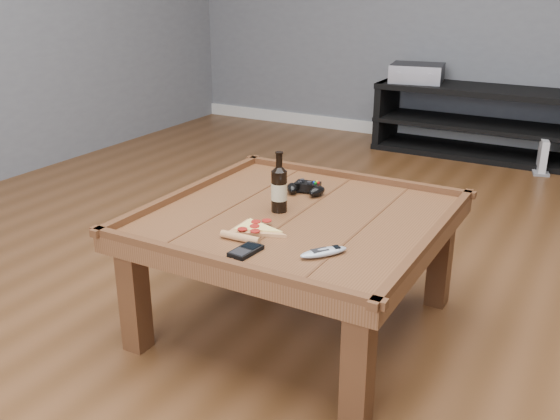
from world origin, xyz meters
The scene contains 11 objects.
ground centered at (0.00, 0.00, 0.00)m, with size 6.00×6.00×0.00m, color #4C2D15.
baseboard centered at (0.00, 2.99, 0.05)m, with size 5.00×0.02×0.10m, color silver.
coffee_table centered at (0.00, 0.00, 0.39)m, with size 1.03×1.03×0.48m.
media_console centered at (0.00, 2.75, 0.25)m, with size 1.40×0.45×0.50m.
beer_bottle centered at (-0.08, 0.00, 0.54)m, with size 0.06×0.06×0.22m.
game_controller centered at (-0.08, 0.22, 0.47)m, with size 0.17×0.12×0.05m.
pizza_slice centered at (-0.05, -0.22, 0.46)m, with size 0.16×0.26×0.03m.
smartphone centered at (0.01, -0.37, 0.46)m, with size 0.07×0.12×0.02m.
remote_control centered at (0.23, -0.27, 0.46)m, with size 0.13×0.16×0.02m.
av_receiver centered at (-0.45, 2.75, 0.57)m, with size 0.42×0.37×0.13m.
game_console centered at (0.52, 2.52, 0.10)m, with size 0.14×0.20×0.23m.
Camera 1 is at (0.96, -1.84, 1.26)m, focal length 40.00 mm.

